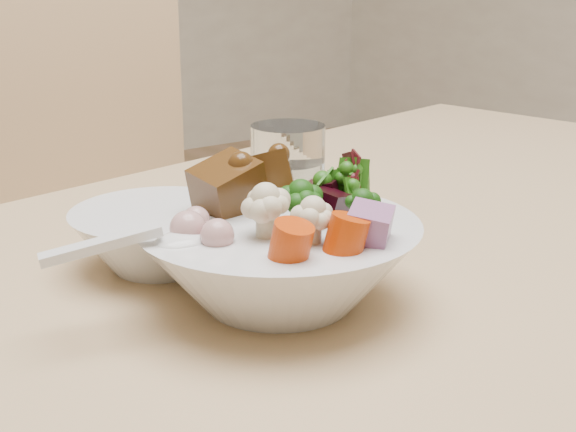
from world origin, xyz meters
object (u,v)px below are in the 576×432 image
(food_bowl, at_px, (279,256))
(water_glass, at_px, (288,192))
(chair_far, at_px, (106,217))
(side_bowl, at_px, (160,239))
(dining_table, at_px, (381,312))

(food_bowl, xyz_separation_m, water_glass, (0.08, 0.10, 0.02))
(chair_far, height_order, food_bowl, chair_far)
(chair_far, bearing_deg, side_bowl, -109.71)
(dining_table, height_order, water_glass, water_glass)
(dining_table, height_order, food_bowl, food_bowl)
(dining_table, bearing_deg, food_bowl, -175.16)
(water_glass, distance_m, side_bowl, 0.13)
(side_bowl, bearing_deg, chair_far, 72.25)
(dining_table, relative_size, food_bowl, 6.87)
(food_bowl, relative_size, side_bowl, 1.43)
(water_glass, height_order, side_bowl, water_glass)
(dining_table, relative_size, chair_far, 1.68)
(side_bowl, bearing_deg, dining_table, -21.96)
(dining_table, bearing_deg, chair_far, 79.18)
(chair_far, distance_m, water_glass, 0.69)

